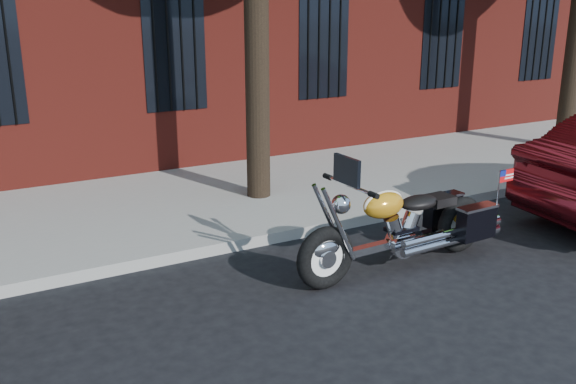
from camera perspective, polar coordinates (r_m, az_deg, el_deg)
ground at (r=7.45m, az=3.99°, el=-7.74°), size 120.00×120.00×0.00m
curb at (r=8.51m, az=-1.05°, el=-3.90°), size 40.00×0.16×0.15m
sidewalk at (r=10.12m, az=-6.05°, el=-0.57°), size 40.00×3.60×0.15m
motorcycle at (r=7.71m, az=10.61°, el=-3.13°), size 2.93×0.88×1.47m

